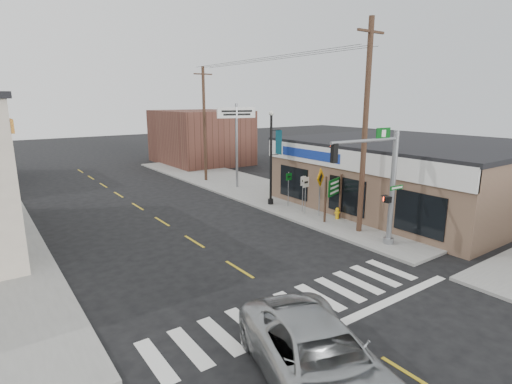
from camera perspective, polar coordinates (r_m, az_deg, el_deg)
ground at (r=13.72m, az=7.16°, el=-16.46°), size 140.00×140.00×0.00m
sidewalk_right at (r=28.48m, az=2.85°, el=-0.49°), size 6.00×38.00×0.13m
center_line at (r=19.78m, az=-8.81°, el=-6.99°), size 0.12×56.00×0.01m
crosswalk at (r=13.98m, az=6.01°, el=-15.82°), size 11.00×2.20×0.01m
thrift_store at (r=27.46m, az=21.29°, el=2.24°), size 12.00×14.00×4.00m
bldg_distant_right at (r=43.82m, az=-7.96°, el=7.80°), size 8.00×10.00×5.60m
suv at (r=10.29m, az=9.00°, el=-22.51°), size 4.16×6.15×1.56m
traffic_signal_pole at (r=18.63m, az=17.89°, el=2.02°), size 4.28×0.36×5.43m
guide_sign at (r=22.44m, az=11.05°, el=0.10°), size 1.46×0.13×2.55m
fire_hydrant at (r=23.06m, az=11.52°, el=-2.93°), size 0.21×0.21×0.66m
ped_crossing_sign at (r=23.10m, az=9.15°, el=1.20°), size 1.09×0.08×2.81m
lamp_post at (r=25.29m, az=2.27°, el=5.87°), size 0.77×0.61×5.94m
dance_center_sign at (r=30.40m, az=-2.81°, el=9.66°), size 2.98×0.19×6.33m
bare_tree at (r=22.34m, az=22.14°, el=3.63°), size 2.11×2.11×4.22m
shrub_front at (r=21.36m, az=23.50°, el=-4.66°), size 1.34×1.34×1.00m
shrub_back at (r=25.36m, az=10.27°, el=-1.21°), size 1.18×1.18×0.88m
utility_pole_near at (r=20.35m, az=15.32°, el=8.96°), size 1.80×0.27×10.36m
utility_pole_far at (r=33.28m, az=-7.38°, el=9.69°), size 1.60×0.24×9.18m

